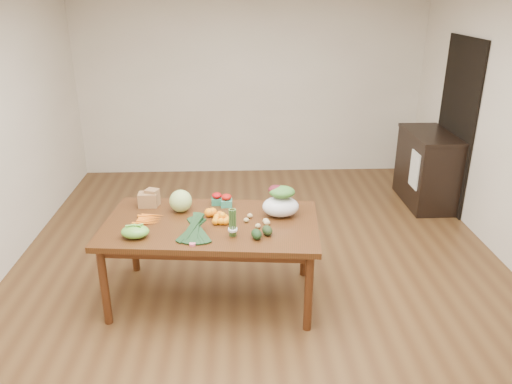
{
  "coord_description": "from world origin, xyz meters",
  "views": [
    {
      "loc": [
        -0.22,
        -4.27,
        2.6
      ],
      "look_at": [
        -0.04,
        0.0,
        0.86
      ],
      "focal_mm": 35.0,
      "sensor_mm": 36.0,
      "label": 1
    }
  ],
  "objects_px": {
    "cabinet": "(427,168)",
    "kale_bunch": "(194,230)",
    "paper_bag": "(148,198)",
    "mandarin_cluster": "(222,217)",
    "salad_bag": "(281,203)",
    "cabbage": "(181,201)",
    "dining_table": "(212,260)",
    "asparagus_bundle": "(233,223)"
  },
  "relations": [
    {
      "from": "cabbage",
      "to": "kale_bunch",
      "type": "distance_m",
      "value": 0.57
    },
    {
      "from": "dining_table",
      "to": "salad_bag",
      "type": "distance_m",
      "value": 0.79
    },
    {
      "from": "cabbage",
      "to": "kale_bunch",
      "type": "relative_size",
      "value": 0.5
    },
    {
      "from": "cabinet",
      "to": "asparagus_bundle",
      "type": "relative_size",
      "value": 4.08
    },
    {
      "from": "cabinet",
      "to": "dining_table",
      "type": "bearing_deg",
      "value": -142.17
    },
    {
      "from": "cabbage",
      "to": "mandarin_cluster",
      "type": "xyz_separation_m",
      "value": [
        0.37,
        -0.24,
        -0.05
      ]
    },
    {
      "from": "kale_bunch",
      "to": "paper_bag",
      "type": "bearing_deg",
      "value": 130.13
    },
    {
      "from": "kale_bunch",
      "to": "salad_bag",
      "type": "xyz_separation_m",
      "value": [
        0.72,
        0.42,
        0.04
      ]
    },
    {
      "from": "cabinet",
      "to": "kale_bunch",
      "type": "relative_size",
      "value": 2.55
    },
    {
      "from": "dining_table",
      "to": "cabinet",
      "type": "xyz_separation_m",
      "value": [
        2.67,
        2.07,
        0.1
      ]
    },
    {
      "from": "dining_table",
      "to": "mandarin_cluster",
      "type": "bearing_deg",
      "value": 3.33
    },
    {
      "from": "cabbage",
      "to": "kale_bunch",
      "type": "height_order",
      "value": "cabbage"
    },
    {
      "from": "dining_table",
      "to": "kale_bunch",
      "type": "distance_m",
      "value": 0.56
    },
    {
      "from": "paper_bag",
      "to": "kale_bunch",
      "type": "bearing_deg",
      "value": -55.27
    },
    {
      "from": "paper_bag",
      "to": "cabbage",
      "type": "xyz_separation_m",
      "value": [
        0.31,
        -0.13,
        0.02
      ]
    },
    {
      "from": "cabbage",
      "to": "asparagus_bundle",
      "type": "xyz_separation_m",
      "value": [
        0.46,
        -0.51,
        0.02
      ]
    },
    {
      "from": "paper_bag",
      "to": "asparagus_bundle",
      "type": "xyz_separation_m",
      "value": [
        0.78,
        -0.64,
        0.05
      ]
    },
    {
      "from": "cabinet",
      "to": "mandarin_cluster",
      "type": "bearing_deg",
      "value": -141.06
    },
    {
      "from": "cabbage",
      "to": "salad_bag",
      "type": "distance_m",
      "value": 0.89
    },
    {
      "from": "mandarin_cluster",
      "to": "salad_bag",
      "type": "height_order",
      "value": "salad_bag"
    },
    {
      "from": "asparagus_bundle",
      "to": "mandarin_cluster",
      "type": "bearing_deg",
      "value": 113.64
    },
    {
      "from": "mandarin_cluster",
      "to": "cabbage",
      "type": "bearing_deg",
      "value": 146.96
    },
    {
      "from": "cabinet",
      "to": "salad_bag",
      "type": "bearing_deg",
      "value": -136.37
    },
    {
      "from": "asparagus_bundle",
      "to": "cabinet",
      "type": "bearing_deg",
      "value": 48.81
    },
    {
      "from": "mandarin_cluster",
      "to": "kale_bunch",
      "type": "xyz_separation_m",
      "value": [
        -0.22,
        -0.31,
        0.03
      ]
    },
    {
      "from": "salad_bag",
      "to": "mandarin_cluster",
      "type": "bearing_deg",
      "value": -167.67
    },
    {
      "from": "salad_bag",
      "to": "paper_bag",
      "type": "bearing_deg",
      "value": 167.69
    },
    {
      "from": "paper_bag",
      "to": "mandarin_cluster",
      "type": "distance_m",
      "value": 0.78
    },
    {
      "from": "cabinet",
      "to": "cabbage",
      "type": "distance_m",
      "value": 3.49
    },
    {
      "from": "cabinet",
      "to": "mandarin_cluster",
      "type": "height_order",
      "value": "cabinet"
    },
    {
      "from": "cabinet",
      "to": "mandarin_cluster",
      "type": "relative_size",
      "value": 5.67
    },
    {
      "from": "mandarin_cluster",
      "to": "asparagus_bundle",
      "type": "height_order",
      "value": "asparagus_bundle"
    },
    {
      "from": "kale_bunch",
      "to": "cabinet",
      "type": "bearing_deg",
      "value": 45.96
    },
    {
      "from": "paper_bag",
      "to": "kale_bunch",
      "type": "distance_m",
      "value": 0.83
    },
    {
      "from": "mandarin_cluster",
      "to": "cabinet",
      "type": "bearing_deg",
      "value": 38.94
    },
    {
      "from": "cabinet",
      "to": "asparagus_bundle",
      "type": "distance_m",
      "value": 3.44
    },
    {
      "from": "cabinet",
      "to": "cabbage",
      "type": "xyz_separation_m",
      "value": [
        -2.94,
        -1.83,
        0.38
      ]
    },
    {
      "from": "cabbage",
      "to": "asparagus_bundle",
      "type": "bearing_deg",
      "value": -47.93
    },
    {
      "from": "kale_bunch",
      "to": "salad_bag",
      "type": "height_order",
      "value": "salad_bag"
    },
    {
      "from": "dining_table",
      "to": "asparagus_bundle",
      "type": "xyz_separation_m",
      "value": [
        0.19,
        -0.27,
        0.5
      ]
    },
    {
      "from": "dining_table",
      "to": "paper_bag",
      "type": "distance_m",
      "value": 0.83
    },
    {
      "from": "cabbage",
      "to": "asparagus_bundle",
      "type": "distance_m",
      "value": 0.69
    }
  ]
}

